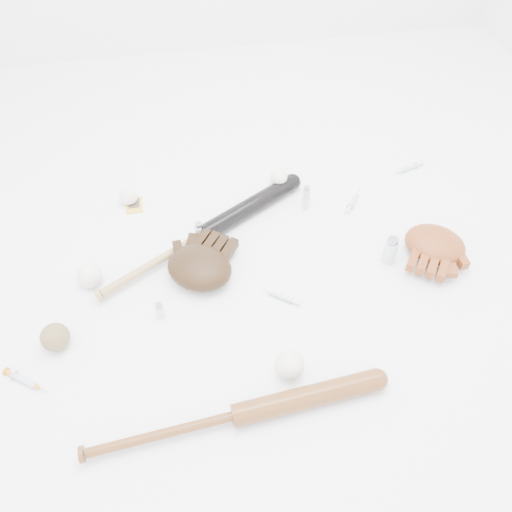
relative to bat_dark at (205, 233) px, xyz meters
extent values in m
plane|color=white|center=(0.16, -0.19, -0.03)|extent=(3.00, 3.00, 0.00)
cube|color=gold|center=(-0.23, 0.21, -0.03)|extent=(0.06, 0.08, 0.00)
cube|color=white|center=(0.30, 0.19, -0.01)|extent=(0.07, 0.07, 0.04)
sphere|color=white|center=(0.30, 0.19, 0.04)|extent=(0.06, 0.06, 0.06)
sphere|color=white|center=(-0.37, -0.12, 0.01)|extent=(0.08, 0.08, 0.08)
sphere|color=white|center=(-0.25, 0.23, 0.00)|extent=(0.07, 0.07, 0.07)
sphere|color=white|center=(0.17, -0.53, 0.01)|extent=(0.08, 0.08, 0.08)
sphere|color=brown|center=(-0.46, -0.33, 0.01)|extent=(0.08, 0.08, 0.08)
cylinder|color=silver|center=(0.37, 0.09, 0.00)|extent=(0.03, 0.03, 0.07)
cylinder|color=silver|center=(0.38, 0.12, 0.00)|extent=(0.03, 0.03, 0.07)
cylinder|color=silver|center=(-0.02, 0.01, 0.01)|extent=(0.03, 0.03, 0.08)
cylinder|color=silver|center=(0.58, -0.20, 0.02)|extent=(0.04, 0.04, 0.10)
cylinder|color=silver|center=(-0.17, -0.28, 0.00)|extent=(0.02, 0.02, 0.06)
camera|label=1|loc=(-0.04, -1.15, 1.23)|focal=35.00mm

